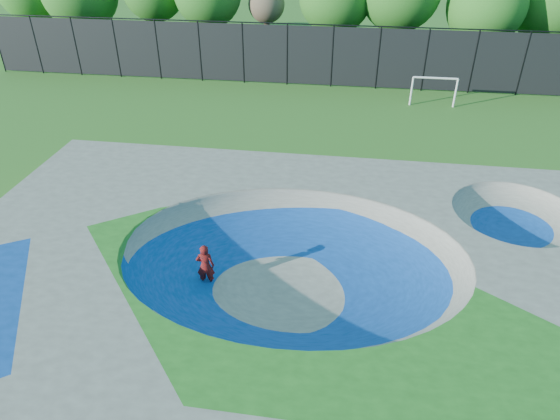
# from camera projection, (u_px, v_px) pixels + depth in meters

# --- Properties ---
(ground) EXTENTS (120.00, 120.00, 0.00)m
(ground) POSITION_uv_depth(u_px,v_px,m) (292.00, 289.00, 16.27)
(ground) COLOR #295E1A
(ground) RESTS_ON ground
(skate_deck) EXTENTS (22.00, 14.00, 1.50)m
(skate_deck) POSITION_uv_depth(u_px,v_px,m) (292.00, 271.00, 15.87)
(skate_deck) COLOR gray
(skate_deck) RESTS_ON ground
(skater) EXTENTS (0.63, 0.45, 1.60)m
(skater) POSITION_uv_depth(u_px,v_px,m) (205.00, 266.00, 16.00)
(skater) COLOR #B0130E
(skater) RESTS_ON ground
(skateboard) EXTENTS (0.78, 0.23, 0.05)m
(skateboard) POSITION_uv_depth(u_px,v_px,m) (207.00, 284.00, 16.41)
(skateboard) COLOR black
(skateboard) RESTS_ON ground
(soccer_goal) EXTENTS (2.72, 0.12, 1.79)m
(soccer_goal) POSITION_uv_depth(u_px,v_px,m) (434.00, 86.00, 30.05)
(soccer_goal) COLOR silver
(soccer_goal) RESTS_ON ground
(fence) EXTENTS (48.09, 0.09, 4.04)m
(fence) POSITION_uv_depth(u_px,v_px,m) (332.00, 55.00, 32.80)
(fence) COLOR black
(fence) RESTS_ON ground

